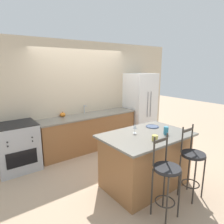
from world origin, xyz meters
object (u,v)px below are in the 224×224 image
refrigerator (140,106)px  bar_stool_far (192,161)px  wine_glass (135,127)px  pumpkin_decoration (63,115)px  dinner_plate (152,126)px  coffee_mug (155,138)px  bar_stool_near (166,176)px  oven_range (17,147)px  tumbler_cup (166,130)px

refrigerator → bar_stool_far: size_ratio=1.60×
wine_glass → pumpkin_decoration: (-0.45, 2.06, -0.13)m
dinner_plate → coffee_mug: 0.72m
refrigerator → dinner_plate: size_ratio=7.66×
bar_stool_near → coffee_mug: (0.23, 0.43, 0.38)m
oven_range → coffee_mug: (1.58, -2.24, 0.51)m
wine_glass → tumbler_cup: size_ratio=1.29×
refrigerator → tumbler_cup: bearing=-124.4°
bar_stool_near → coffee_mug: bearing=61.9°
dinner_plate → tumbler_cup: tumbler_cup is taller
dinner_plate → oven_range: bearing=140.4°
refrigerator → oven_range: size_ratio=1.94×
oven_range → dinner_plate: bearing=-39.6°
bar_stool_far → pumpkin_decoration: 3.05m
wine_glass → pumpkin_decoration: bearing=102.2°
oven_range → tumbler_cup: tumbler_cup is taller
oven_range → coffee_mug: bearing=-54.8°
wine_glass → pumpkin_decoration: 2.11m
bar_stool_far → pumpkin_decoration: size_ratio=9.00×
oven_range → bar_stool_far: 3.33m
refrigerator → wine_glass: 2.57m
bar_stool_near → pumpkin_decoration: 2.96m
bar_stool_near → dinner_plate: size_ratio=4.80×
bar_stool_far → wine_glass: size_ratio=6.87×
bar_stool_near → oven_range: bearing=116.9°
refrigerator → coffee_mug: 2.88m
refrigerator → bar_stool_near: refrigerator is taller
bar_stool_near → pumpkin_decoration: bar_stool_near is taller
wine_glass → coffee_mug: 0.45m
oven_range → tumbler_cup: size_ratio=7.28×
refrigerator → tumbler_cup: refrigerator is taller
tumbler_cup → refrigerator: bearing=55.6°
tumbler_cup → oven_range: bearing=132.3°
oven_range → dinner_plate: (2.09, -1.73, 0.48)m
dinner_plate → bar_stool_near: bearing=-128.0°
wine_glass → tumbler_cup: bearing=-42.2°
dinner_plate → tumbler_cup: size_ratio=1.84×
bar_stool_far → coffee_mug: bar_stool_far is taller
oven_range → pumpkin_decoration: (1.12, 0.26, 0.46)m
refrigerator → oven_range: refrigerator is taller
oven_range → pumpkin_decoration: 1.24m
refrigerator → wine_glass: refrigerator is taller
tumbler_cup → pumpkin_decoration: size_ratio=1.02×
oven_range → wine_glass: 2.45m
bar_stool_far → wine_glass: (-0.47, 0.84, 0.46)m
dinner_plate → refrigerator: bearing=52.2°
refrigerator → wine_glass: (-1.85, -1.78, 0.13)m
oven_range → wine_glass: size_ratio=5.65×
refrigerator → pumpkin_decoration: refrigerator is taller
bar_stool_near → tumbler_cup: size_ratio=8.85×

